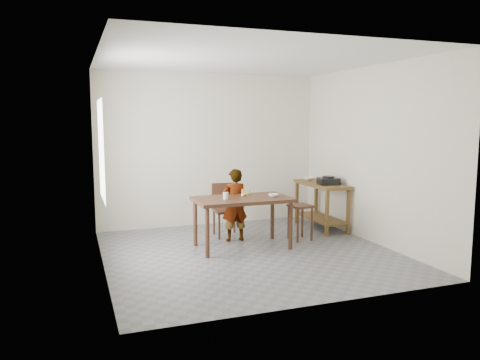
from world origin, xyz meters
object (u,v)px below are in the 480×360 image
object	(u,v)px
child	(234,205)
stool	(300,222)
dining_table	(242,223)
prep_counter	(321,206)
dining_chair	(227,210)

from	to	relation	value
child	stool	world-z (taller)	child
dining_table	prep_counter	size ratio (longest dim) A/B	1.17
dining_chair	stool	bearing A→B (deg)	-28.07
child	dining_chair	distance (m)	0.35
prep_counter	stool	distance (m)	0.92
dining_table	prep_counter	xyz separation A→B (m)	(1.72, 0.70, 0.03)
child	dining_table	bearing A→B (deg)	87.76
stool	dining_table	bearing A→B (deg)	-173.24
dining_table	dining_chair	distance (m)	0.74
dining_table	prep_counter	world-z (taller)	prep_counter
prep_counter	child	size ratio (longest dim) A/B	1.06
prep_counter	child	world-z (taller)	child
dining_chair	stool	world-z (taller)	dining_chair
stool	prep_counter	bearing A→B (deg)	39.51
dining_chair	child	bearing A→B (deg)	-84.25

